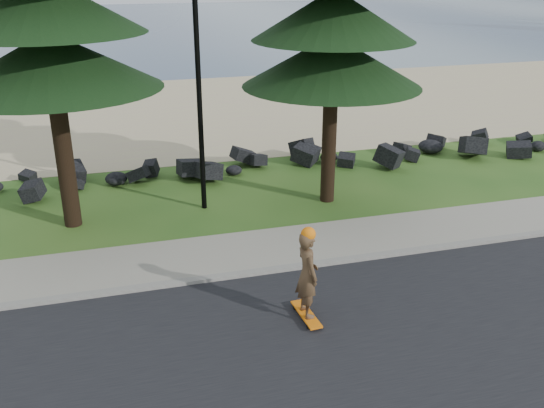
% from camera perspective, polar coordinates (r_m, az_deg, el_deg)
% --- Properties ---
extents(ground, '(160.00, 160.00, 0.00)m').
position_cam_1_polar(ground, '(14.18, -4.17, -5.17)').
color(ground, '#254E18').
rests_on(ground, ground).
extents(road, '(160.00, 7.00, 0.02)m').
position_cam_1_polar(road, '(10.50, 1.10, -16.17)').
color(road, black).
rests_on(road, ground).
extents(kerb, '(160.00, 0.20, 0.10)m').
position_cam_1_polar(kerb, '(13.38, -3.37, -6.70)').
color(kerb, gray).
rests_on(kerb, ground).
extents(sidewalk, '(160.00, 2.00, 0.08)m').
position_cam_1_polar(sidewalk, '(14.34, -4.34, -4.67)').
color(sidewalk, gray).
rests_on(sidewalk, ground).
extents(beach_sand, '(160.00, 15.00, 0.01)m').
position_cam_1_polar(beach_sand, '(27.73, -10.41, 8.42)').
color(beach_sand, '#C5BB83').
rests_on(beach_sand, ground).
extents(ocean, '(160.00, 58.00, 0.01)m').
position_cam_1_polar(ocean, '(63.72, -14.03, 15.93)').
color(ocean, '#364D68').
rests_on(ocean, ground).
extents(seawall_boulders, '(60.00, 2.40, 1.10)m').
position_cam_1_polar(seawall_boulders, '(19.25, -7.60, 2.33)').
color(seawall_boulders, black).
rests_on(seawall_boulders, ground).
extents(lamp_post, '(0.25, 0.14, 8.14)m').
position_cam_1_polar(lamp_post, '(15.91, -7.03, 13.52)').
color(lamp_post, black).
rests_on(lamp_post, ground).
extents(skateboarder, '(0.45, 1.05, 1.93)m').
position_cam_1_polar(skateboarder, '(11.50, 3.34, -6.64)').
color(skateboarder, orange).
rests_on(skateboarder, ground).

